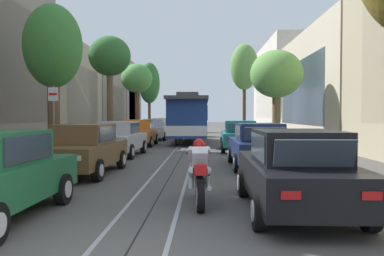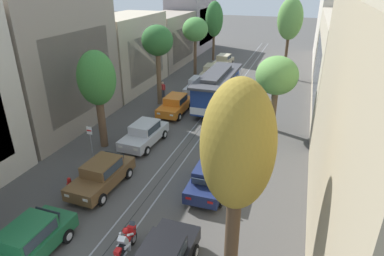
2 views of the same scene
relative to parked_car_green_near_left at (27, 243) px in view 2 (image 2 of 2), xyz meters
name	(u,v)px [view 2 (image 2 of 2)]	position (x,y,z in m)	size (l,w,h in m)	color
ground_plane	(215,109)	(2.80, 19.23, -0.80)	(160.00, 160.00, 0.00)	#4C4947
trolley_track_rails	(224,97)	(2.80, 22.58, -0.79)	(1.14, 61.47, 0.01)	gray
building_facade_left	(115,49)	(-7.79, 20.79, 3.56)	(5.23, 53.17, 9.86)	beige
building_facade_right	(353,59)	(13.46, 21.44, 3.97)	(5.61, 53.17, 10.18)	tan
parked_car_green_near_left	(27,243)	(0.00, 0.00, 0.00)	(2.04, 4.38, 1.58)	#1E6038
parked_car_brown_second_left	(102,175)	(0.03, 5.47, 0.00)	(2.11, 4.41, 1.58)	brown
parked_car_silver_mid_left	(144,134)	(-0.09, 10.98, 0.00)	(2.13, 4.42, 1.58)	#B7B7BC
parked_car_orange_fourth_left	(175,105)	(-0.17, 17.06, 0.00)	(2.01, 4.36, 1.58)	orange
parked_car_silver_fifth_left	(198,86)	(0.00, 22.92, 0.00)	(2.07, 4.39, 1.58)	#B7B7BC
parked_car_beige_sixth_left	(211,72)	(-0.19, 28.51, 0.00)	(2.13, 4.42, 1.58)	#C1B28E
parked_car_beige_far_left	(223,61)	(-0.17, 34.37, 0.00)	(2.11, 4.41, 1.58)	#C1B28E
parked_car_navy_second_right	(211,177)	(5.78, 7.16, 0.00)	(2.03, 4.37, 1.58)	#19234C
parked_car_teal_mid_right	(234,130)	(5.68, 13.65, 0.00)	(2.08, 4.39, 1.58)	#196B70
street_tree_kerb_left_second	(97,80)	(-2.66, 9.89, 3.91)	(2.48, 2.43, 6.63)	brown
street_tree_kerb_left_mid	(157,42)	(-2.41, 18.90, 4.83)	(2.77, 2.53, 7.09)	brown
street_tree_kerb_left_fourth	(195,30)	(-2.47, 29.51, 4.44)	(2.91, 3.19, 6.66)	brown
street_tree_kerb_left_far	(214,20)	(-2.48, 37.78, 4.70)	(2.41, 2.15, 7.89)	brown
street_tree_kerb_right_near	(237,151)	(8.13, 1.60, 4.87)	(2.43, 2.38, 8.10)	#4C3826
street_tree_kerb_right_second	(277,76)	(8.06, 16.31, 3.42)	(3.06, 3.07, 5.68)	brown
street_tree_kerb_right_mid	(290,20)	(7.74, 31.63, 5.70)	(2.74, 2.20, 8.83)	#4C3826
cable_car_trolley	(217,90)	(2.80, 19.64, 0.86)	(2.58, 9.14, 3.28)	navy
motorcycle_with_rider	(125,244)	(3.74, 1.39, -0.15)	(0.56, 1.99, 1.37)	black
pedestrian_on_left_pavement	(163,89)	(-2.86, 20.66, 0.08)	(0.55, 0.38, 1.56)	#282D38
fire_hydrant	(70,184)	(-1.46, 4.57, -0.38)	(0.40, 0.22, 0.84)	red
street_sign_post	(91,143)	(-1.52, 6.95, 1.00)	(0.36, 0.07, 2.92)	slate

